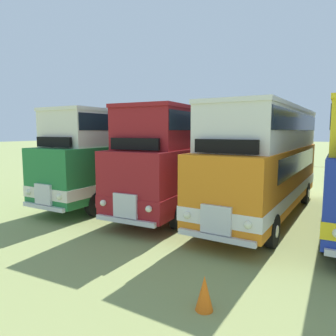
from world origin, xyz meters
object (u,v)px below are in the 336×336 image
object	(u,v)px
bus_second_in_row	(192,153)
cone_near_end	(204,293)
bus_first_in_row	(127,151)
bus_third_in_row	(266,157)

from	to	relation	value
bus_second_in_row	cone_near_end	distance (m)	9.47
bus_first_in_row	cone_near_end	size ratio (longest dim) A/B	14.76
bus_second_in_row	bus_third_in_row	world-z (taller)	same
bus_first_in_row	bus_second_in_row	xyz separation A→B (m)	(3.59, 0.44, 0.00)
bus_third_in_row	cone_near_end	size ratio (longest dim) A/B	14.74
bus_second_in_row	cone_near_end	xyz separation A→B (m)	(4.15, -8.24, -2.12)
bus_first_in_row	bus_third_in_row	xyz separation A→B (m)	(7.19, -0.01, -0.00)
bus_third_in_row	bus_second_in_row	bearing A→B (deg)	172.92
bus_third_in_row	bus_first_in_row	bearing A→B (deg)	179.91
bus_second_in_row	bus_third_in_row	xyz separation A→B (m)	(3.61, -0.45, -0.00)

